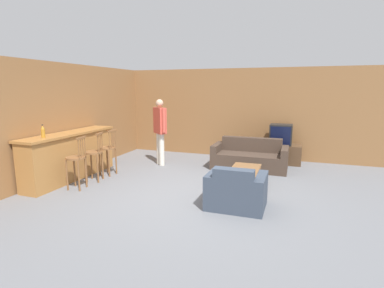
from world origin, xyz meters
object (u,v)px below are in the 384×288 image
Objects in this scene: bar_chair_mid at (95,156)px; person_by_window at (160,128)px; bar_chair_far at (108,151)px; coffee_table at (245,171)px; tv at (281,134)px; bottle at (43,132)px; armchair_near at (236,192)px; tv_unit at (280,154)px; bar_chair_near at (76,162)px; couch_far at (250,158)px.

person_by_window is at bearing 67.18° from bar_chair_mid.
coffee_table is (3.18, 0.27, -0.25)m from bar_chair_far.
bar_chair_mid is 4.84m from tv.
tv is at bearing 41.06° from bottle.
tv_unit is (0.53, 3.50, -0.02)m from armchair_near.
bar_chair_far is at bearing 89.96° from bar_chair_mid.
bar_chair_near is 1.08m from bar_chair_far.
coffee_table is at bearing -85.75° from couch_far.
person_by_window is at bearing 72.37° from bar_chair_near.
coffee_table is at bearing 22.29° from bottle.
bar_chair_mid is at bearing -141.22° from tv.
bar_chair_near reaches higher than couch_far.
bar_chair_far is 4.55m from tv_unit.
armchair_near is 3.43m from person_by_window.
bottle reaches higher than tv.
bottle reaches higher than couch_far.
bar_chair_near reaches higher than armchair_near.
bar_chair_near is at bearing 18.21° from bottle.
bar_chair_near is 4.13m from couch_far.
bar_chair_near reaches higher than tv_unit.
bar_chair_far is 1.10× the size of armchair_near.
person_by_window is (0.75, 2.36, 0.42)m from bar_chair_near.
couch_far is 1.90× the size of armchair_near.
bar_chair_near is 0.62× the size of person_by_window.
tv is (3.77, 3.61, 0.23)m from bar_chair_near.
bar_chair_mid is 3.28m from coffee_table.
couch_far is at bearing 28.41° from bar_chair_far.
bottle is at bearing -138.94° from tv.
bar_chair_near is 5.22m from tv.
bar_chair_far reaches higher than tv_unit.
tv is at bearing 22.42° from person_by_window.
bottle reaches higher than bar_chair_far.
tv is (-0.00, -0.00, 0.54)m from tv_unit.
bar_chair_near is at bearing -89.98° from bar_chair_mid.
tv_unit is (0.59, 2.26, -0.05)m from coffee_table.
bar_chair_far reaches higher than coffee_table.
couch_far is at bearing 94.25° from coffee_table.
couch_far is at bearing 41.75° from bar_chair_near.
bar_chair_near reaches higher than tv.
bottle is (-3.77, -1.55, 0.87)m from coffee_table.
tv_unit is at bearing 33.85° from bar_chair_far.
person_by_window is (-2.43, 1.01, 0.68)m from coffee_table.
bar_chair_near is at bearing -156.97° from coffee_table.
bar_chair_mid is 1.98m from person_by_window.
bar_chair_mid is at bearing -144.83° from couch_far.
bar_chair_far is 3.40m from armchair_near.
tv_unit is at bearing 43.76° from bar_chair_near.
armchair_near is 0.96× the size of coffee_table.
tv_unit is (3.77, 3.61, -0.31)m from bar_chair_near.
couch_far is at bearing -128.84° from tv.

